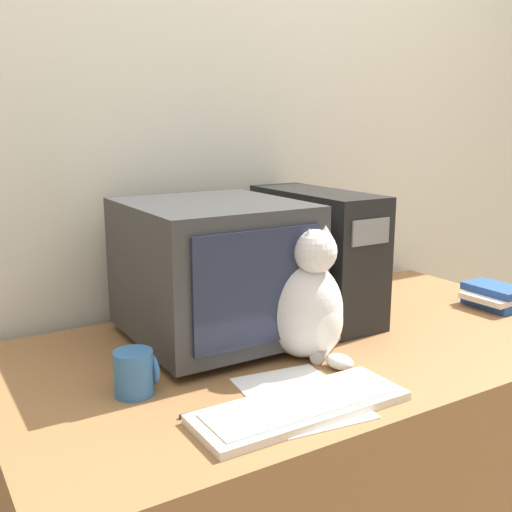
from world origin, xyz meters
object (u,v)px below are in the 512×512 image
keyboard (301,407)px  book_stack (495,297)px  crt_monitor (213,270)px  computer_tower (316,254)px  cat (307,305)px  mug (135,373)px  pen (213,409)px

keyboard → book_stack: bearing=15.1°
crt_monitor → book_stack: 0.94m
computer_tower → cat: computer_tower is taller
crt_monitor → mug: 0.39m
crt_monitor → pen: bearing=-117.8°
crt_monitor → keyboard: (-0.04, -0.46, -0.19)m
crt_monitor → mug: size_ratio=4.71×
book_stack → computer_tower: bearing=156.2°
cat → mug: (-0.44, 0.02, -0.09)m
keyboard → cat: bearing=52.2°
cat → book_stack: bearing=-11.4°
crt_monitor → pen: size_ratio=3.28×
computer_tower → pen: 0.71m
cat → pen: size_ratio=2.34×
crt_monitor → pen: 0.46m
pen → book_stack: bearing=8.4°
keyboard → book_stack: (0.95, 0.26, 0.02)m
crt_monitor → mug: crt_monitor is taller
crt_monitor → computer_tower: bearing=5.5°
book_stack → mug: mug is taller
pen → mug: bearing=123.9°
computer_tower → mug: size_ratio=4.77×
computer_tower → keyboard: 0.66m
computer_tower → pen: size_ratio=3.32×
pen → mug: mug is taller
keyboard → cat: cat is taller
keyboard → mug: 0.37m
book_stack → pen: (-1.10, -0.16, -0.03)m
book_stack → cat: bearing=-178.4°
cat → book_stack: size_ratio=1.83×
crt_monitor → cat: (0.14, -0.22, -0.06)m
crt_monitor → computer_tower: (0.37, 0.04, -0.01)m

